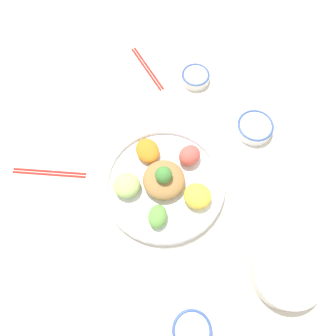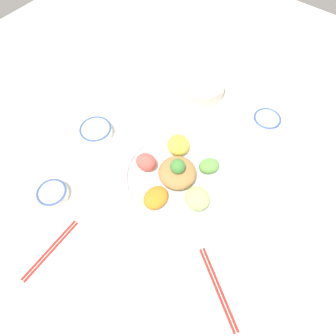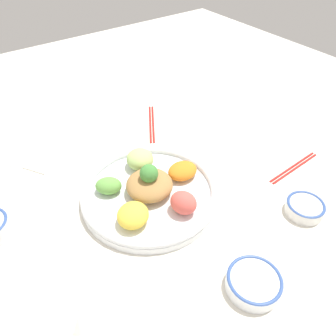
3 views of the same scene
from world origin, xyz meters
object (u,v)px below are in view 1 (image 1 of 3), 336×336
Objects in this scene: sauce_bowl_dark at (192,330)px; side_serving_bowl at (287,272)px; sauce_bowl_red at (195,77)px; salad_platter at (164,182)px; serving_spoon_main at (95,318)px; rice_bowl_blue at (255,127)px; chopsticks_pair_far at (49,173)px; chopsticks_pair_near at (147,68)px.

side_serving_bowl is at bearing 90.38° from sauce_bowl_dark.
sauce_bowl_dark reaches higher than sauce_bowl_red.
serving_spoon_main is (0.23, -0.32, -0.02)m from salad_platter.
side_serving_bowl is at bearing -48.27° from serving_spoon_main.
chopsticks_pair_far is (-0.17, -0.62, -0.02)m from rice_bowl_blue.
sauce_bowl_red is at bearing 136.54° from salad_platter.
sauce_bowl_dark is at bearing 138.82° from chopsticks_pair_far.
rice_bowl_blue is 0.42m from chopsticks_pair_near.
sauce_bowl_dark is at bearing -17.65° from salad_platter.
salad_platter reaches higher than serving_spoon_main.
serving_spoon_main is (0.43, -0.03, -0.00)m from chopsticks_pair_far.
sauce_bowl_dark is 0.59m from chopsticks_pair_far.
rice_bowl_blue is 0.61× the size of side_serving_bowl.
chopsticks_pair_far is 0.43m from serving_spoon_main.
salad_platter reaches higher than chopsticks_pair_far.
sauce_bowl_red is 0.46× the size of chopsticks_pair_near.
serving_spoon_main is at bearing -38.70° from chopsticks_pair_near.
rice_bowl_blue is (0.25, 0.07, 0.00)m from sauce_bowl_red.
chopsticks_pair_far reaches higher than serving_spoon_main.
salad_platter reaches higher than sauce_bowl_dark.
sauce_bowl_red is 0.78m from serving_spoon_main.
chopsticks_pair_far is at bearing 52.90° from serving_spoon_main.
chopsticks_pair_near is (-0.12, -0.12, -0.01)m from sauce_bowl_red.
salad_platter is 3.67× the size of sauce_bowl_dark.
serving_spoon_main is at bearing 117.92° from chopsticks_pair_far.
salad_platter reaches higher than rice_bowl_blue.
chopsticks_pair_far is at bearing -66.77° from chopsticks_pair_near.
chopsticks_pair_near is at bearing -153.29° from rice_bowl_blue.
chopsticks_pair_near is at bearing 21.22° from serving_spoon_main.
serving_spoon_main is (0.52, -0.59, -0.02)m from sauce_bowl_red.
serving_spoon_main is at bearing -53.64° from salad_platter.
chopsticks_pair_far is (-0.57, -0.17, -0.02)m from sauce_bowl_dark.
rice_bowl_blue is at bearing -10.67° from serving_spoon_main.
sauce_bowl_red is 0.56m from chopsticks_pair_far.
sauce_bowl_dark is (0.66, -0.39, 0.01)m from sauce_bowl_red.
salad_platter is 3.08× the size of serving_spoon_main.
sauce_bowl_dark reaches higher than serving_spoon_main.
chopsticks_pair_near is 1.77× the size of serving_spoon_main.
salad_platter is at bearing 178.10° from chopsticks_pair_far.
rice_bowl_blue is (-0.03, 0.34, -0.01)m from salad_platter.
sauce_bowl_red is 0.66m from side_serving_bowl.
side_serving_bowl reaches higher than chopsticks_pair_far.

